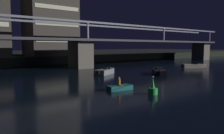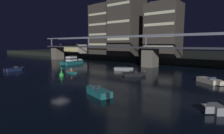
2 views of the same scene
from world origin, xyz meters
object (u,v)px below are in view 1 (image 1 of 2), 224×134
river_bridge (81,46)px  channel_buoy (153,89)px  speedboat_near_right (105,72)px  speedboat_far_left (159,72)px  tower_central (50,17)px  speedboat_near_center (193,66)px  dinghy_with_paddler (120,87)px

river_bridge → channel_buoy: bearing=-105.9°
river_bridge → channel_buoy: 27.64m
speedboat_near_right → speedboat_far_left: size_ratio=1.09×
river_bridge → speedboat_near_right: river_bridge is taller
channel_buoy → tower_central: bearing=80.7°
speedboat_near_right → channel_buoy: 15.99m
speedboat_near_right → speedboat_far_left: 8.65m
speedboat_near_center → speedboat_far_left: 14.21m
speedboat_near_right → dinghy_with_paddler: (-6.49, -11.45, -0.14)m
tower_central → river_bridge: bearing=-84.3°
speedboat_far_left → dinghy_with_paddler: (-13.03, -5.78, -0.14)m
dinghy_with_paddler → river_bridge: bearing=69.4°
speedboat_far_left → tower_central: bearing=101.1°
river_bridge → dinghy_with_paddler: river_bridge is taller
speedboat_far_left → channel_buoy: (-11.99, -9.36, 0.06)m
speedboat_near_center → speedboat_near_right: 20.76m
speedboat_far_left → speedboat_near_center: bearing=10.2°
speedboat_near_center → dinghy_with_paddler: bearing=-162.9°
speedboat_near_right → speedboat_far_left: same height
river_bridge → speedboat_near_center: (18.47, -14.41, -4.13)m
tower_central → speedboat_far_left: (5.71, -29.18, -11.16)m
tower_central → channel_buoy: 40.59m
speedboat_far_left → river_bridge: bearing=104.8°
river_bridge → speedboat_far_left: 18.00m
dinghy_with_paddler → speedboat_near_right: bearing=60.5°
speedboat_near_center → speedboat_far_left: (-13.98, -2.52, 0.00)m
river_bridge → speedboat_far_left: size_ratio=21.72×
river_bridge → speedboat_near_right: 12.17m
tower_central → channel_buoy: tower_central is taller
speedboat_near_center → channel_buoy: size_ratio=2.68×
speedboat_near_right → tower_central: bearing=88.0°
river_bridge → dinghy_with_paddler: size_ratio=35.77×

